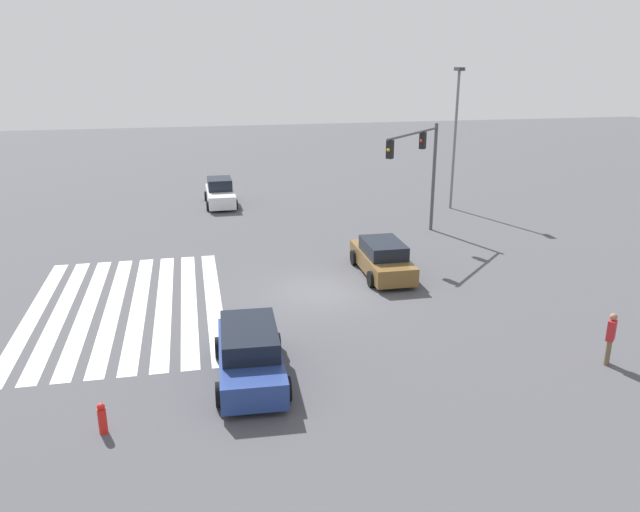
# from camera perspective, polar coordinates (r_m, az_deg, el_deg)

# --- Properties ---
(ground_plane) EXTENTS (123.03, 123.03, 0.00)m
(ground_plane) POSITION_cam_1_polar(r_m,az_deg,el_deg) (25.55, 0.00, -3.28)
(ground_plane) COLOR #47474C
(crosswalk_markings) EXTENTS (11.41, 7.25, 0.01)m
(crosswalk_markings) POSITION_cam_1_polar(r_m,az_deg,el_deg) (25.23, -17.31, -4.42)
(crosswalk_markings) COLOR silver
(crosswalk_markings) RESTS_ON ground_plane
(traffic_signal_mast) EXTENTS (4.08, 4.08, 5.80)m
(traffic_signal_mast) POSITION_cam_1_polar(r_m,az_deg,el_deg) (32.52, 9.24, 8.78)
(traffic_signal_mast) COLOR #47474C
(traffic_signal_mast) RESTS_ON ground_plane
(car_0) EXTENTS (4.60, 1.94, 1.66)m
(car_0) POSITION_cam_1_polar(r_m,az_deg,el_deg) (40.56, -9.11, 5.69)
(car_0) COLOR silver
(car_0) RESTS_ON ground_plane
(car_1) EXTENTS (4.70, 2.04, 1.53)m
(car_1) POSITION_cam_1_polar(r_m,az_deg,el_deg) (27.45, 5.72, -0.22)
(car_1) COLOR brown
(car_1) RESTS_ON ground_plane
(car_2) EXTENTS (4.74, 2.24, 1.58)m
(car_2) POSITION_cam_1_polar(r_m,az_deg,el_deg) (18.94, -6.42, -8.86)
(car_2) COLOR navy
(car_2) RESTS_ON ground_plane
(pedestrian) EXTENTS (0.41, 0.41, 1.72)m
(pedestrian) POSITION_cam_1_polar(r_m,az_deg,el_deg) (21.45, 25.03, -6.64)
(pedestrian) COLOR brown
(pedestrian) RESTS_ON ground_plane
(street_light_pole_b) EXTENTS (0.80, 0.36, 8.49)m
(street_light_pole_b) POSITION_cam_1_polar(r_m,az_deg,el_deg) (39.25, 12.30, 11.48)
(street_light_pole_b) COLOR slate
(street_light_pole_b) RESTS_ON ground_plane
(fire_hydrant) EXTENTS (0.22, 0.22, 0.86)m
(fire_hydrant) POSITION_cam_1_polar(r_m,az_deg,el_deg) (17.38, -19.29, -13.82)
(fire_hydrant) COLOR red
(fire_hydrant) RESTS_ON ground_plane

